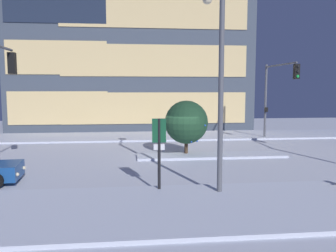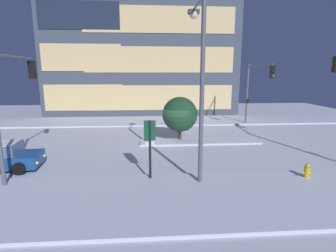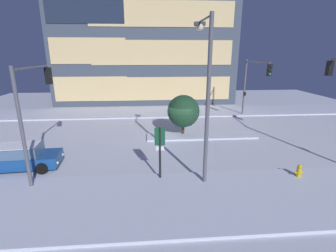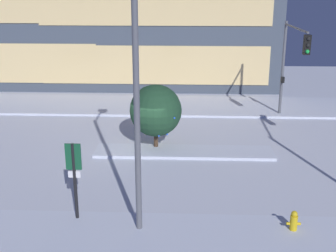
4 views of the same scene
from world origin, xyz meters
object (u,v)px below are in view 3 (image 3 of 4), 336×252
object	(u,v)px
street_lamp_arched	(205,79)
traffic_light_corner_near_left	(34,99)
traffic_light_corner_far_right	(254,79)
parking_info_sign	(160,147)
car_near	(19,157)
decorated_tree_median	(183,111)
fire_hydrant	(299,172)

from	to	relation	value
street_lamp_arched	traffic_light_corner_near_left	bearing A→B (deg)	81.04
traffic_light_corner_far_right	parking_info_sign	world-z (taller)	traffic_light_corner_far_right
car_near	parking_info_sign	xyz separation A→B (m)	(8.25, -2.05, 1.19)
car_near	parking_info_sign	bearing A→B (deg)	-17.90
traffic_light_corner_far_right	parking_info_sign	bearing A→B (deg)	-39.71
decorated_tree_median	street_lamp_arched	bearing A→B (deg)	-90.11
parking_info_sign	car_near	bearing A→B (deg)	76.65
traffic_light_corner_far_right	decorated_tree_median	bearing A→B (deg)	-59.80
traffic_light_corner_far_right	fire_hydrant	xyz separation A→B (m)	(-2.38, -12.48, -3.81)
traffic_light_corner_far_right	parking_info_sign	xyz separation A→B (m)	(-9.95, -11.98, -2.31)
traffic_light_corner_near_left	decorated_tree_median	xyz separation A→B (m)	(8.92, 6.12, -2.21)
traffic_light_corner_near_left	fire_hydrant	world-z (taller)	traffic_light_corner_near_left
car_near	street_lamp_arched	bearing A→B (deg)	-14.47
traffic_light_corner_far_right	street_lamp_arched	distance (m)	14.19
parking_info_sign	decorated_tree_median	bearing A→B (deg)	-16.48
decorated_tree_median	car_near	bearing A→B (deg)	-152.54
street_lamp_arched	car_near	bearing A→B (deg)	78.99
car_near	fire_hydrant	bearing A→B (deg)	-13.11
car_near	traffic_light_corner_far_right	bearing A→B (deg)	24.66
traffic_light_corner_far_right	fire_hydrant	bearing A→B (deg)	-10.79
traffic_light_corner_near_left	street_lamp_arched	bearing A→B (deg)	-98.46
car_near	traffic_light_corner_near_left	distance (m)	3.97
parking_info_sign	decorated_tree_median	xyz separation A→B (m)	(2.31, 7.53, 0.16)
fire_hydrant	parking_info_sign	world-z (taller)	parking_info_sign
street_lamp_arched	decorated_tree_median	distance (m)	8.16
car_near	traffic_light_corner_near_left	bearing A→B (deg)	-24.99
traffic_light_corner_near_left	parking_info_sign	size ratio (longest dim) A/B	2.06
traffic_light_corner_near_left	traffic_light_corner_far_right	bearing A→B (deg)	-57.46
street_lamp_arched	traffic_light_corner_far_right	bearing A→B (deg)	-33.27
traffic_light_corner_near_left	street_lamp_arched	distance (m)	9.07
fire_hydrant	parking_info_sign	size ratio (longest dim) A/B	0.29
decorated_tree_median	traffic_light_corner_near_left	bearing A→B (deg)	-145.55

